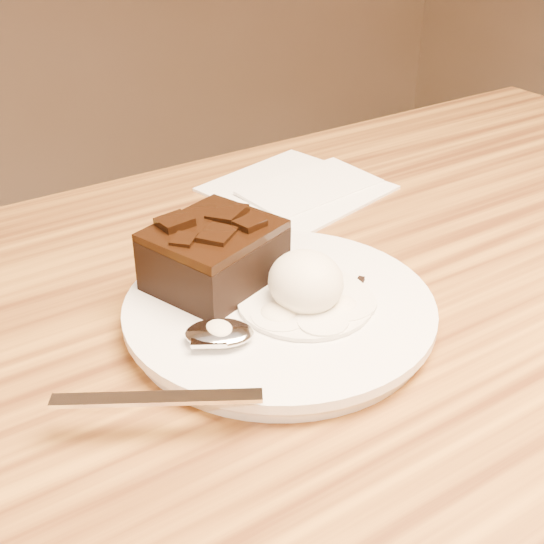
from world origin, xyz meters
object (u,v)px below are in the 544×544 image
napkin (297,187)px  spoon (219,335)px  plate (279,313)px  brownie (214,259)px  ice_cream_scoop (306,282)px

napkin → spoon: bearing=-135.4°
plate → spoon: bearing=-163.4°
plate → spoon: 0.07m
brownie → spoon: brownie is taller
brownie → spoon: 0.08m
brownie → ice_cream_scoop: size_ratio=1.56×
napkin → plate: bearing=-128.3°
napkin → brownie: bearing=-141.4°
brownie → ice_cream_scoop: bearing=-57.4°
plate → brownie: size_ratio=2.57×
ice_cream_scoop → napkin: ice_cream_scoop is taller
plate → napkin: (0.15, 0.19, -0.01)m
plate → spoon: (-0.06, -0.02, 0.01)m
plate → napkin: bearing=51.7°
brownie → napkin: bearing=38.6°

